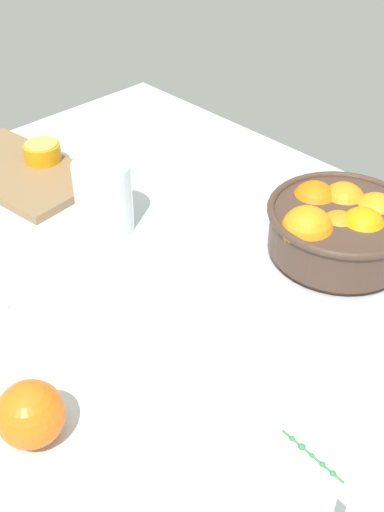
% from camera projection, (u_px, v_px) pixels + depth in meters
% --- Properties ---
extents(ground_plane, '(1.31, 0.93, 0.03)m').
position_uv_depth(ground_plane, '(194.00, 313.00, 0.93)').
color(ground_plane, silver).
extents(fruit_bowl, '(0.23, 0.23, 0.11)m').
position_uv_depth(fruit_bowl, '(340.00, 226.00, 0.98)').
color(fruit_bowl, '#473328').
rests_on(fruit_bowl, ground_plane).
extents(second_glass, '(0.09, 0.09, 0.12)m').
position_uv_depth(second_glass, '(104.00, 201.00, 1.04)').
color(second_glass, white).
rests_on(second_glass, ground_plane).
extents(cutting_board, '(0.33, 0.21, 0.02)m').
position_uv_depth(cutting_board, '(18.00, 172.00, 1.20)').
color(cutting_board, olive).
rests_on(cutting_board, ground_plane).
extents(orange_half_0, '(0.07, 0.07, 0.03)m').
position_uv_depth(orange_half_0, '(42.00, 152.00, 1.21)').
color(orange_half_0, orange).
rests_on(orange_half_0, cutting_board).
extents(loose_orange_0, '(0.08, 0.08, 0.08)m').
position_uv_depth(loose_orange_0, '(31.00, 414.00, 0.72)').
color(loose_orange_0, orange).
rests_on(loose_orange_0, ground_plane).
extents(herb_sprig_0, '(0.09, 0.01, 0.01)m').
position_uv_depth(herb_sprig_0, '(311.00, 454.00, 0.72)').
color(herb_sprig_0, '#397D46').
rests_on(herb_sprig_0, ground_plane).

